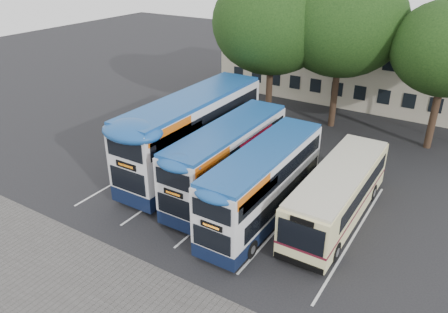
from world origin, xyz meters
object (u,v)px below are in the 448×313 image
tree_mid (343,22)px  bus_dd_right (264,181)px  tree_left (272,23)px  bus_dd_left (194,130)px  bus_dd_mid (228,157)px  bus_single (339,191)px

tree_mid → bus_dd_right: bearing=-84.3°
tree_left → bus_dd_right: size_ratio=1.21×
tree_left → bus_dd_left: (-0.09, -10.12, -5.13)m
bus_dd_left → bus_dd_mid: size_ratio=1.19×
bus_single → bus_dd_right: bearing=-148.0°
tree_mid → bus_dd_right: 15.79m
tree_mid → bus_dd_right: tree_mid is taller
bus_dd_left → tree_left: bearing=89.5°
tree_left → bus_dd_left: 11.34m
bus_dd_right → bus_single: 3.91m
tree_left → bus_dd_right: tree_left is taller
tree_left → bus_dd_right: (6.17, -12.72, -5.63)m
tree_left → bus_single: bearing=-48.4°
bus_dd_mid → bus_dd_right: size_ratio=1.03×
bus_dd_mid → bus_dd_right: 3.27m
bus_dd_left → bus_single: bearing=-3.3°
tree_mid → bus_dd_left: 13.98m
bus_single → bus_dd_mid: bearing=-173.5°
tree_left → bus_dd_mid: (3.19, -11.39, -5.57)m
tree_left → bus_dd_mid: size_ratio=1.18×
bus_dd_left → tree_mid: bearing=68.2°
bus_dd_mid → tree_mid: bearing=83.4°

